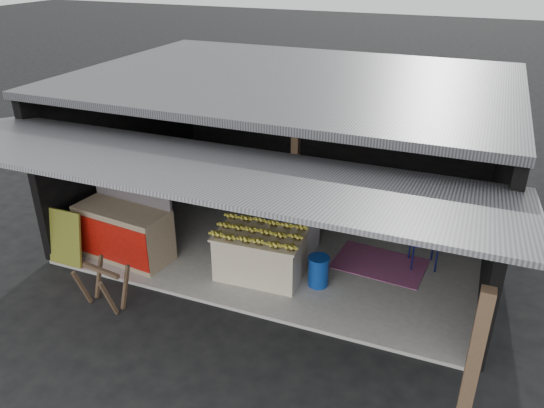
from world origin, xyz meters
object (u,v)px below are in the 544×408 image
at_px(plastic_chair, 425,232).
at_px(banana_table, 260,255).
at_px(white_crate, 289,222).
at_px(water_barrel, 318,272).
at_px(sawhorse, 103,283).
at_px(neighbor_stall, 124,230).

bearing_deg(plastic_chair, banana_table, -164.45).
relative_size(white_crate, water_barrel, 2.18).
relative_size(banana_table, sawhorse, 2.06).
bearing_deg(white_crate, neighbor_stall, -150.78).
xyz_separation_m(banana_table, water_barrel, (0.96, 0.11, -0.15)).
distance_m(banana_table, neighbor_stall, 2.43).
distance_m(banana_table, sawhorse, 2.45).
bearing_deg(plastic_chair, water_barrel, -152.71).
xyz_separation_m(white_crate, water_barrel, (0.84, -0.91, -0.28)).
xyz_separation_m(neighbor_stall, plastic_chair, (4.80, 1.73, 0.07)).
distance_m(white_crate, water_barrel, 1.27).
bearing_deg(banana_table, neighbor_stall, -175.67).
distance_m(neighbor_stall, water_barrel, 3.40).
relative_size(sawhorse, water_barrel, 1.48).
bearing_deg(water_barrel, banana_table, -173.31).
distance_m(sawhorse, water_barrel, 3.30).
bearing_deg(banana_table, water_barrel, 3.93).
distance_m(neighbor_stall, plastic_chair, 5.10).
xyz_separation_m(neighbor_stall, sawhorse, (0.53, -1.27, -0.14)).
distance_m(banana_table, water_barrel, 0.98).
xyz_separation_m(banana_table, white_crate, (0.12, 1.02, 0.13)).
bearing_deg(white_crate, water_barrel, -45.69).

